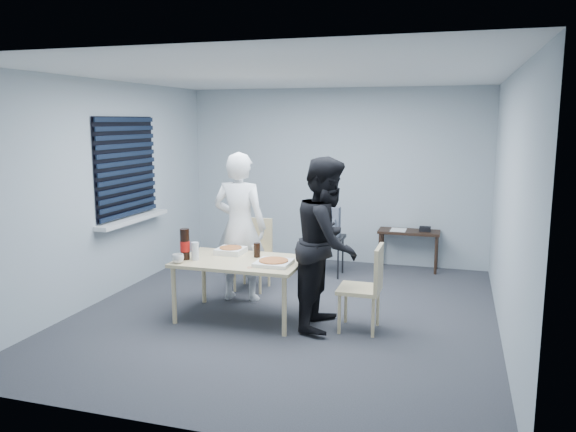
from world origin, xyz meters
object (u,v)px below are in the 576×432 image
(mug_b, at_px, (256,250))
(soda_bottle, at_px, (185,245))
(stool, at_px, (329,244))
(mug_a, at_px, (178,259))
(backpack, at_px, (329,222))
(side_table, at_px, (409,236))
(dining_table, at_px, (240,265))
(person_black, at_px, (327,243))
(chair_far, at_px, (254,248))
(person_white, at_px, (240,227))
(chair_right, at_px, (368,282))

(mug_b, height_order, soda_bottle, soda_bottle)
(stool, bearing_deg, mug_a, -116.10)
(backpack, relative_size, mug_b, 4.00)
(stool, bearing_deg, side_table, 31.49)
(dining_table, xyz_separation_m, backpack, (0.54, 1.93, 0.16))
(dining_table, bearing_deg, soda_bottle, -164.40)
(person_black, height_order, backpack, person_black)
(chair_far, bearing_deg, soda_bottle, -103.87)
(person_white, height_order, person_black, same)
(chair_far, xyz_separation_m, backpack, (0.80, 0.82, 0.24))
(person_white, height_order, mug_a, person_white)
(dining_table, height_order, backpack, backpack)
(person_black, xyz_separation_m, side_table, (0.63, 2.52, -0.39))
(chair_far, relative_size, person_white, 0.50)
(dining_table, height_order, chair_right, chair_right)
(chair_far, xyz_separation_m, mug_b, (0.32, -0.80, 0.19))
(dining_table, distance_m, mug_a, 0.66)
(person_black, height_order, soda_bottle, person_black)
(dining_table, xyz_separation_m, mug_a, (-0.57, -0.32, 0.11))
(person_white, xyz_separation_m, mug_b, (0.31, -0.29, -0.19))
(dining_table, height_order, person_black, person_black)
(stool, bearing_deg, chair_far, -133.89)
(mug_b, bearing_deg, backpack, 73.73)
(soda_bottle, bearing_deg, chair_right, 5.32)
(person_white, relative_size, mug_b, 17.70)
(person_black, bearing_deg, side_table, -13.96)
(backpack, bearing_deg, chair_far, -114.12)
(dining_table, bearing_deg, backpack, 74.34)
(backpack, xyz_separation_m, soda_bottle, (-1.11, -2.09, 0.06))
(person_black, height_order, stool, person_black)
(soda_bottle, bearing_deg, stool, 62.15)
(dining_table, relative_size, soda_bottle, 3.98)
(person_white, distance_m, soda_bottle, 0.83)
(chair_far, relative_size, mug_a, 7.24)
(chair_right, distance_m, backpack, 2.10)
(person_white, bearing_deg, side_table, -132.48)
(mug_a, height_order, mug_b, mug_a)
(dining_table, xyz_separation_m, soda_bottle, (-0.57, -0.16, 0.22))
(dining_table, relative_size, person_black, 0.76)
(stool, relative_size, backpack, 1.40)
(person_black, distance_m, side_table, 2.62)
(dining_table, distance_m, soda_bottle, 0.63)
(person_white, distance_m, mug_b, 0.46)
(stool, relative_size, mug_b, 5.59)
(chair_far, xyz_separation_m, stool, (0.80, 0.83, -0.06))
(dining_table, relative_size, backpack, 3.34)
(chair_far, distance_m, soda_bottle, 1.35)
(chair_right, xyz_separation_m, side_table, (0.19, 2.55, -0.02))
(mug_a, bearing_deg, backpack, 63.78)
(chair_far, height_order, stool, chair_far)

